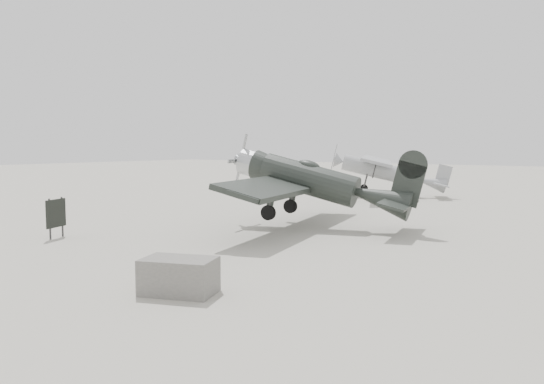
{
  "coord_description": "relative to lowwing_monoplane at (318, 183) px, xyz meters",
  "views": [
    {
      "loc": [
        10.01,
        -14.01,
        3.3
      ],
      "look_at": [
        -1.76,
        2.88,
        1.5
      ],
      "focal_mm": 35.0,
      "sensor_mm": 36.0,
      "label": 1
    }
  ],
  "objects": [
    {
      "name": "lowwing_monoplane",
      "position": [
        0.0,
        0.0,
        0.0
      ],
      "size": [
        7.77,
        10.78,
        3.46
      ],
      "rotation": [
        0.0,
        0.24,
        0.2
      ],
      "color": "black",
      "rests_on": "ground"
    },
    {
      "name": "sign_board",
      "position": [
        -6.54,
        -7.35,
        -0.96
      ],
      "size": [
        0.4,
        0.97,
        1.46
      ],
      "rotation": [
        0.0,
        0.0,
        0.34
      ],
      "color": "#333333",
      "rests_on": "ground"
    },
    {
      "name": "ground",
      "position": [
        0.52,
        -4.33,
        -1.83
      ],
      "size": [
        160.0,
        160.0,
        0.0
      ],
      "primitive_type": "plane",
      "color": "#A29E90",
      "rests_on": "ground"
    },
    {
      "name": "highwing_monoplane",
      "position": [
        -2.98,
        13.83,
        0.03
      ],
      "size": [
        7.71,
        10.22,
        2.97
      ],
      "rotation": [
        0.0,
        0.23,
        0.41
      ],
      "color": "#95989A",
      "rests_on": "ground"
    },
    {
      "name": "equipment_block",
      "position": [
        2.19,
        -10.0,
        -1.43
      ],
      "size": [
        1.85,
        1.49,
        0.8
      ],
      "primitive_type": "cube",
      "rotation": [
        0.0,
        0.0,
        0.35
      ],
      "color": "#63615B",
      "rests_on": "ground"
    }
  ]
}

